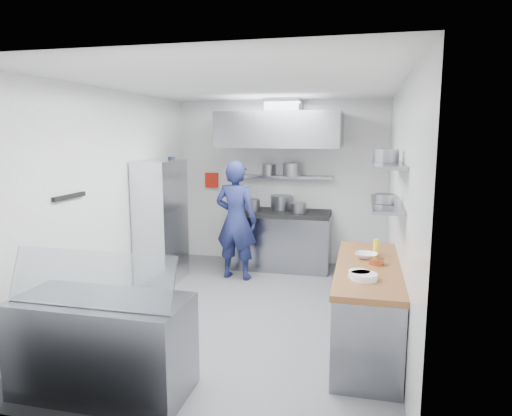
% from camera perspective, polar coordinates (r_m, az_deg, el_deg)
% --- Properties ---
extents(floor, '(5.00, 5.00, 0.00)m').
position_cam_1_polar(floor, '(5.92, -1.37, -12.96)').
color(floor, '#525254').
rests_on(floor, ground).
extents(ceiling, '(5.00, 5.00, 0.00)m').
position_cam_1_polar(ceiling, '(5.51, -1.49, 15.11)').
color(ceiling, silver).
rests_on(ceiling, wall_back).
extents(wall_back, '(3.60, 2.80, 0.02)m').
position_cam_1_polar(wall_back, '(7.97, 3.15, 3.20)').
color(wall_back, white).
rests_on(wall_back, floor).
extents(wall_front, '(3.60, 2.80, 0.02)m').
position_cam_1_polar(wall_front, '(3.24, -12.81, -5.96)').
color(wall_front, white).
rests_on(wall_front, floor).
extents(wall_left, '(2.80, 5.00, 0.02)m').
position_cam_1_polar(wall_left, '(6.24, -17.62, 1.11)').
color(wall_left, white).
rests_on(wall_left, floor).
extents(wall_right, '(2.80, 5.00, 0.02)m').
position_cam_1_polar(wall_right, '(5.38, 17.45, -0.13)').
color(wall_right, white).
rests_on(wall_right, floor).
extents(gas_range, '(1.60, 0.80, 0.90)m').
position_cam_1_polar(gas_range, '(7.72, 3.30, -4.15)').
color(gas_range, gray).
rests_on(gas_range, floor).
extents(cooktop, '(1.57, 0.78, 0.06)m').
position_cam_1_polar(cooktop, '(7.62, 3.33, -0.64)').
color(cooktop, black).
rests_on(cooktop, gas_range).
extents(stock_pot_left, '(0.27, 0.27, 0.20)m').
position_cam_1_polar(stock_pot_left, '(7.62, -0.52, 0.36)').
color(stock_pot_left, slate).
rests_on(stock_pot_left, cooktop).
extents(stock_pot_mid, '(0.37, 0.37, 0.24)m').
position_cam_1_polar(stock_pot_mid, '(7.81, 3.18, 0.72)').
color(stock_pot_mid, slate).
rests_on(stock_pot_mid, cooktop).
extents(stock_pot_right, '(0.26, 0.26, 0.16)m').
position_cam_1_polar(stock_pot_right, '(7.50, 5.33, 0.02)').
color(stock_pot_right, slate).
rests_on(stock_pot_right, cooktop).
extents(over_range_shelf, '(1.60, 0.30, 0.04)m').
position_cam_1_polar(over_range_shelf, '(7.78, 3.68, 3.94)').
color(over_range_shelf, gray).
rests_on(over_range_shelf, wall_back).
extents(shelf_pot_a, '(0.24, 0.24, 0.18)m').
position_cam_1_polar(shelf_pot_a, '(7.96, 1.65, 4.87)').
color(shelf_pot_a, slate).
rests_on(shelf_pot_a, over_range_shelf).
extents(shelf_pot_b, '(0.29, 0.29, 0.22)m').
position_cam_1_polar(shelf_pot_b, '(7.62, 4.51, 4.80)').
color(shelf_pot_b, slate).
rests_on(shelf_pot_b, over_range_shelf).
extents(extractor_hood, '(1.90, 1.15, 0.55)m').
position_cam_1_polar(extractor_hood, '(7.34, 3.19, 9.72)').
color(extractor_hood, gray).
rests_on(extractor_hood, wall_back).
extents(hood_duct, '(0.55, 0.55, 0.24)m').
position_cam_1_polar(hood_duct, '(7.57, 3.52, 12.58)').
color(hood_duct, slate).
rests_on(hood_duct, extractor_hood).
extents(red_firebox, '(0.22, 0.10, 0.26)m').
position_cam_1_polar(red_firebox, '(8.22, -5.54, 3.50)').
color(red_firebox, red).
rests_on(red_firebox, wall_back).
extents(chef, '(0.72, 0.53, 1.84)m').
position_cam_1_polar(chef, '(7.04, -2.50, -1.55)').
color(chef, '#191F4B').
rests_on(chef, floor).
extents(wire_rack, '(0.50, 0.90, 1.85)m').
position_cam_1_polar(wire_rack, '(6.97, -11.76, -1.79)').
color(wire_rack, silver).
rests_on(wire_rack, floor).
extents(rack_bin_a, '(0.15, 0.19, 0.17)m').
position_cam_1_polar(rack_bin_a, '(7.12, -11.27, -2.58)').
color(rack_bin_a, white).
rests_on(rack_bin_a, wire_rack).
extents(rack_bin_b, '(0.13, 0.17, 0.15)m').
position_cam_1_polar(rack_bin_b, '(7.43, -10.01, 1.86)').
color(rack_bin_b, yellow).
rests_on(rack_bin_b, wire_rack).
extents(rack_jar, '(0.11, 0.11, 0.18)m').
position_cam_1_polar(rack_jar, '(7.14, -10.51, 5.58)').
color(rack_jar, black).
rests_on(rack_jar, wire_rack).
extents(knife_strip, '(0.04, 0.55, 0.05)m').
position_cam_1_polar(knife_strip, '(5.47, -22.29, 1.34)').
color(knife_strip, black).
rests_on(knife_strip, wall_left).
extents(prep_counter_base, '(0.62, 2.00, 0.84)m').
position_cam_1_polar(prep_counter_base, '(5.04, 13.67, -12.16)').
color(prep_counter_base, gray).
rests_on(prep_counter_base, floor).
extents(prep_counter_top, '(0.65, 2.04, 0.06)m').
position_cam_1_polar(prep_counter_top, '(4.89, 13.87, -7.24)').
color(prep_counter_top, brown).
rests_on(prep_counter_top, prep_counter_base).
extents(plate_stack_a, '(0.25, 0.25, 0.06)m').
position_cam_1_polar(plate_stack_a, '(4.39, 13.34, -8.33)').
color(plate_stack_a, white).
rests_on(plate_stack_a, prep_counter_top).
extents(plate_stack_b, '(0.20, 0.20, 0.06)m').
position_cam_1_polar(plate_stack_b, '(4.46, 12.78, -8.04)').
color(plate_stack_b, white).
rests_on(plate_stack_b, prep_counter_top).
extents(copper_pan, '(0.16, 0.16, 0.06)m').
position_cam_1_polar(copper_pan, '(4.92, 14.82, -6.48)').
color(copper_pan, '#B85C33').
rests_on(copper_pan, prep_counter_top).
extents(squeeze_bottle, '(0.06, 0.06, 0.18)m').
position_cam_1_polar(squeeze_bottle, '(5.26, 14.78, -4.77)').
color(squeeze_bottle, yellow).
rests_on(squeeze_bottle, prep_counter_top).
extents(mixing_bowl, '(0.26, 0.26, 0.06)m').
position_cam_1_polar(mixing_bowl, '(5.13, 13.62, -5.79)').
color(mixing_bowl, white).
rests_on(mixing_bowl, prep_counter_top).
extents(wall_shelf_lower, '(0.30, 1.30, 0.04)m').
position_cam_1_polar(wall_shelf_lower, '(5.06, 15.94, 0.52)').
color(wall_shelf_lower, gray).
rests_on(wall_shelf_lower, wall_right).
extents(wall_shelf_upper, '(0.30, 1.30, 0.04)m').
position_cam_1_polar(wall_shelf_upper, '(5.01, 16.15, 5.27)').
color(wall_shelf_upper, gray).
rests_on(wall_shelf_upper, wall_right).
extents(shelf_pot_c, '(0.20, 0.20, 0.10)m').
position_cam_1_polar(shelf_pot_c, '(4.94, 15.79, 1.14)').
color(shelf_pot_c, slate).
rests_on(shelf_pot_c, wall_shelf_lower).
extents(shelf_pot_d, '(0.27, 0.27, 0.14)m').
position_cam_1_polar(shelf_pot_d, '(5.05, 15.94, 6.32)').
color(shelf_pot_d, slate).
rests_on(shelf_pot_d, wall_shelf_upper).
extents(display_case, '(1.50, 0.70, 0.85)m').
position_cam_1_polar(display_case, '(4.33, -18.58, -15.99)').
color(display_case, gray).
rests_on(display_case, floor).
extents(display_glass, '(1.47, 0.19, 0.42)m').
position_cam_1_polar(display_glass, '(4.01, -19.96, -8.25)').
color(display_glass, silver).
rests_on(display_glass, display_case).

